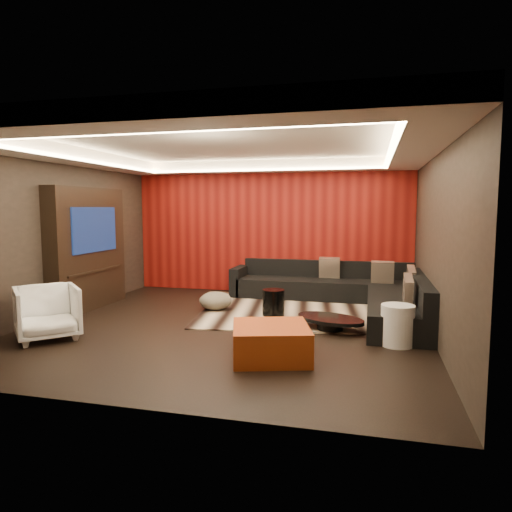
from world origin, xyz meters
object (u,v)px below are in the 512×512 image
(drum_stool, at_px, (273,302))
(white_side_table, at_px, (397,325))
(orange_ottoman, at_px, (271,342))
(coffee_table, at_px, (330,323))
(sectional_sofa, at_px, (348,293))
(armchair, at_px, (47,313))

(drum_stool, distance_m, white_side_table, 2.30)
(white_side_table, height_order, orange_ottoman, white_side_table)
(coffee_table, bearing_deg, sectional_sofa, 84.26)
(armchair, bearing_deg, coffee_table, -25.05)
(drum_stool, bearing_deg, sectional_sofa, 41.25)
(drum_stool, distance_m, armchair, 3.50)
(armchair, bearing_deg, sectional_sofa, -7.36)
(coffee_table, relative_size, orange_ottoman, 1.17)
(white_side_table, bearing_deg, sectional_sofa, 108.80)
(white_side_table, height_order, armchair, armchair)
(coffee_table, distance_m, white_side_table, 1.10)
(white_side_table, distance_m, orange_ottoman, 1.79)
(orange_ottoman, height_order, armchair, armchair)
(sectional_sofa, bearing_deg, white_side_table, -71.20)
(drum_stool, relative_size, white_side_table, 0.80)
(sectional_sofa, bearing_deg, armchair, -141.96)
(armchair, height_order, sectional_sofa, armchair)
(drum_stool, height_order, white_side_table, white_side_table)
(armchair, distance_m, sectional_sofa, 5.07)
(coffee_table, distance_m, armchair, 4.08)
(coffee_table, bearing_deg, white_side_table, -30.08)
(coffee_table, xyz_separation_m, orange_ottoman, (-0.60, -1.46, 0.09))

